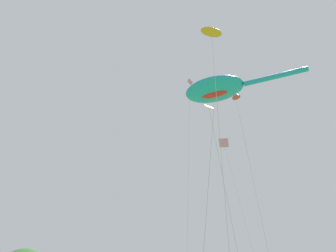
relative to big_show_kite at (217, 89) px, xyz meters
The scene contains 6 objects.
big_show_kite is the anchor object (origin of this frame).
small_kite_tiny_distant 9.12m from the big_show_kite, 66.61° to the left, with size 3.21×1.03×16.54m.
small_kite_delta_white 6.58m from the big_show_kite, 116.75° to the right, with size 0.51×2.34×11.42m.
small_kite_bird_shape 10.87m from the big_show_kite, 85.43° to the left, with size 0.81×3.02×23.89m.
small_kite_streamer_purple 4.70m from the big_show_kite, 111.31° to the right, with size 1.29×1.60×15.43m.
small_kite_stunt_black 3.46m from the big_show_kite, 43.72° to the left, with size 1.60×4.52×17.06m.
Camera 1 is at (-5.51, -3.17, 1.65)m, focal length 34.89 mm.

